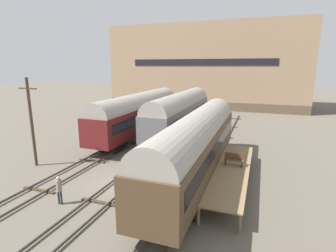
# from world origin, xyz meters

# --- Properties ---
(ground_plane) EXTENTS (200.00, 200.00, 0.00)m
(ground_plane) POSITION_xyz_m (0.00, 0.00, 0.00)
(ground_plane) COLOR #60594C
(track_left) EXTENTS (2.60, 60.00, 0.26)m
(track_left) POSITION_xyz_m (-4.83, 0.00, 0.14)
(track_left) COLOR #4C4742
(track_left) RESTS_ON ground
(track_middle) EXTENTS (2.60, 60.00, 0.26)m
(track_middle) POSITION_xyz_m (0.00, 0.00, 0.14)
(track_middle) COLOR #4C4742
(track_middle) RESTS_ON ground
(track_right) EXTENTS (2.60, 60.00, 0.26)m
(track_right) POSITION_xyz_m (4.83, 0.00, 0.14)
(track_right) COLOR #4C4742
(track_right) RESTS_ON ground
(train_car_maroon) EXTENTS (3.08, 18.59, 5.17)m
(train_car_maroon) POSITION_xyz_m (-4.83, 12.64, 2.93)
(train_car_maroon) COLOR black
(train_car_maroon) RESTS_ON ground
(train_car_grey) EXTENTS (3.02, 17.30, 5.30)m
(train_car_grey) POSITION_xyz_m (0.00, 13.82, 3.01)
(train_car_grey) COLOR black
(train_car_grey) RESTS_ON ground
(train_car_brown) EXTENTS (2.96, 17.81, 5.13)m
(train_car_brown) POSITION_xyz_m (4.83, 2.34, 2.92)
(train_car_brown) COLOR black
(train_car_brown) RESTS_ON ground
(station_platform) EXTENTS (2.44, 11.63, 1.15)m
(station_platform) POSITION_xyz_m (7.36, 2.52, 1.05)
(station_platform) COLOR #8C704C
(station_platform) RESTS_ON ground
(bench) EXTENTS (1.40, 0.40, 0.91)m
(bench) POSITION_xyz_m (7.42, 3.34, 1.63)
(bench) COLOR brown
(bench) RESTS_ON station_platform
(person_worker) EXTENTS (0.32, 0.32, 1.82)m
(person_worker) POSITION_xyz_m (-2.19, -3.91, 1.10)
(person_worker) COLOR #282833
(person_worker) RESTS_ON ground
(utility_pole) EXTENTS (1.80, 0.24, 7.44)m
(utility_pole) POSITION_xyz_m (-8.76, 0.59, 3.88)
(utility_pole) COLOR #473828
(utility_pole) RESTS_ON ground
(warehouse_building) EXTENTS (39.11, 13.25, 16.41)m
(warehouse_building) POSITION_xyz_m (-2.39, 40.98, 8.21)
(warehouse_building) COLOR brown
(warehouse_building) RESTS_ON ground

